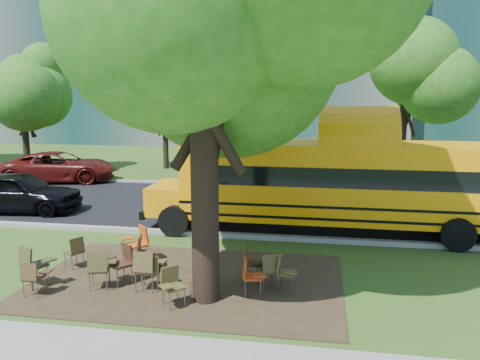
% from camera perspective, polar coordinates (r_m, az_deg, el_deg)
% --- Properties ---
extents(ground, '(160.00, 160.00, 0.00)m').
position_cam_1_polar(ground, '(11.81, -10.48, -10.82)').
color(ground, '#375219').
rests_on(ground, ground).
extents(dirt_patch, '(7.00, 4.50, 0.03)m').
position_cam_1_polar(dirt_patch, '(11.07, -6.41, -12.09)').
color(dirt_patch, '#382819').
rests_on(dirt_patch, ground).
extents(asphalt_road, '(80.00, 8.00, 0.04)m').
position_cam_1_polar(asphalt_road, '(18.25, -2.98, -3.10)').
color(asphalt_road, black).
rests_on(asphalt_road, ground).
extents(kerb_near, '(80.00, 0.25, 0.14)m').
position_cam_1_polar(kerb_near, '(14.49, -6.43, -6.46)').
color(kerb_near, gray).
rests_on(kerb_near, ground).
extents(kerb_far, '(80.00, 0.25, 0.14)m').
position_cam_1_polar(kerb_far, '(22.18, -0.69, -0.59)').
color(kerb_far, gray).
rests_on(kerb_far, ground).
extents(building_main, '(38.00, 16.00, 22.00)m').
position_cam_1_polar(building_main, '(48.33, -5.02, 18.18)').
color(building_main, slate).
rests_on(building_main, ground).
extents(bg_tree_0, '(5.20, 5.20, 7.18)m').
position_cam_1_polar(bg_tree_0, '(28.24, -25.07, 9.95)').
color(bg_tree_0, black).
rests_on(bg_tree_0, ground).
extents(bg_tree_2, '(4.80, 4.80, 6.62)m').
position_cam_1_polar(bg_tree_2, '(27.80, -9.21, 10.03)').
color(bg_tree_2, black).
rests_on(bg_tree_2, ground).
extents(bg_tree_3, '(5.60, 5.60, 7.84)m').
position_cam_1_polar(bg_tree_3, '(24.70, 19.56, 11.50)').
color(bg_tree_3, black).
rests_on(bg_tree_3, ground).
extents(school_bus, '(11.60, 2.73, 2.83)m').
position_cam_1_polar(school_bus, '(14.60, 13.35, -0.23)').
color(school_bus, '#FF9B08').
rests_on(school_bus, ground).
extents(chair_0, '(0.51, 0.47, 0.78)m').
position_cam_1_polar(chair_0, '(10.95, -23.91, -10.58)').
color(chair_0, '#4B351B').
rests_on(chair_0, ground).
extents(chair_1, '(0.79, 0.62, 0.97)m').
position_cam_1_polar(chair_1, '(11.40, -23.97, -9.14)').
color(chair_1, '#43401D').
rests_on(chair_1, ground).
extents(chair_2, '(0.61, 0.67, 0.90)m').
position_cam_1_polar(chair_2, '(10.77, -16.73, -10.04)').
color(chair_2, '#46431E').
rests_on(chair_2, ground).
extents(chair_3, '(0.80, 0.63, 0.93)m').
position_cam_1_polar(chair_3, '(11.00, -14.22, -9.38)').
color(chair_3, '#412517').
rests_on(chair_3, ground).
extents(chair_4, '(0.62, 0.57, 0.95)m').
position_cam_1_polar(chair_4, '(10.44, -11.32, -10.28)').
color(chair_4, brown).
rests_on(chair_4, ground).
extents(chair_5, '(0.56, 0.70, 0.82)m').
position_cam_1_polar(chair_5, '(9.70, -8.36, -12.28)').
color(chair_5, brown).
rests_on(chair_5, ground).
extents(chair_6, '(0.45, 0.52, 0.77)m').
position_cam_1_polar(chair_6, '(10.03, -4.64, -11.63)').
color(chair_6, '#4E311B').
rests_on(chair_6, ground).
extents(chair_7, '(0.57, 0.56, 0.83)m').
position_cam_1_polar(chair_7, '(10.07, 1.28, -11.31)').
color(chair_7, '#C14114').
rests_on(chair_7, ground).
extents(chair_8, '(0.53, 0.67, 0.81)m').
position_cam_1_polar(chair_8, '(12.31, -19.42, -7.93)').
color(chair_8, '#493D1F').
rests_on(chair_8, ground).
extents(chair_9, '(0.82, 0.65, 0.95)m').
position_cam_1_polar(chair_9, '(12.25, -12.28, -7.20)').
color(chair_9, '#C15014').
rests_on(chair_9, ground).
extents(chair_10, '(0.64, 0.61, 0.90)m').
position_cam_1_polar(chair_10, '(11.59, -11.53, -8.34)').
color(chair_10, '#443018').
rests_on(chair_10, ground).
extents(chair_11, '(0.57, 0.59, 0.83)m').
position_cam_1_polar(chair_11, '(10.49, -10.76, -10.57)').
color(chair_11, '#4C4321').
rests_on(chair_11, ground).
extents(chair_12, '(0.47, 0.55, 0.80)m').
position_cam_1_polar(chair_12, '(10.36, 5.45, -10.82)').
color(chair_12, brown).
rests_on(chair_12, ground).
extents(chair_13, '(0.57, 0.69, 0.85)m').
position_cam_1_polar(chair_13, '(10.39, 3.67, -10.55)').
color(chair_13, '#433F1D').
rests_on(chair_13, ground).
extents(chair_14, '(0.61, 0.60, 0.89)m').
position_cam_1_polar(chair_14, '(10.76, 1.35, -9.66)').
color(chair_14, '#3E2B16').
rests_on(chair_14, ground).
extents(black_car, '(4.59, 2.21, 1.51)m').
position_cam_1_polar(black_car, '(18.87, -25.38, -1.35)').
color(black_car, black).
rests_on(black_car, ground).
extents(bg_car_red, '(5.88, 3.76, 1.51)m').
position_cam_1_polar(bg_car_red, '(24.88, -21.13, 1.50)').
color(bg_car_red, '#51110D').
rests_on(bg_car_red, ground).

